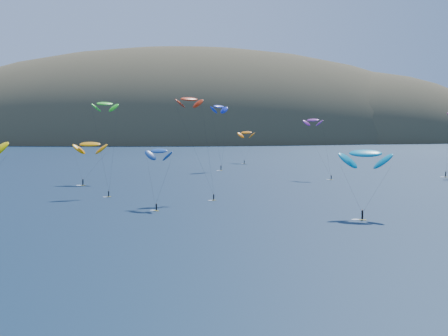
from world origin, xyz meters
TOP-DOWN VIEW (x-y plane):
  - ground at (0.00, 0.00)m, footprint 2800.00×2800.00m
  - island at (39.40, 562.36)m, footprint 730.00×300.00m
  - kitesurfer_1 at (-38.74, 135.18)m, footprint 10.72×8.96m
  - kitesurfer_3 at (-31.92, 107.99)m, footprint 8.07×12.31m
  - kitesurfer_4 at (8.83, 185.90)m, footprint 9.76×9.91m
  - kitesurfer_5 at (26.10, 58.85)m, footprint 11.80×10.24m
  - kitesurfer_6 at (37.60, 145.18)m, footprint 9.11×10.83m
  - kitesurfer_9 at (-9.31, 93.49)m, footprint 10.66×8.27m
  - kitesurfer_10 at (-17.45, 78.78)m, footprint 7.98×11.26m
  - kitesurfer_11 at (26.55, 226.83)m, footprint 9.53×13.84m

SIDE VIEW (x-z plane):
  - island at x=39.40m, z-range -115.74..94.26m
  - ground at x=0.00m, z-range 0.00..0.00m
  - kitesurfer_1 at x=-38.74m, z-range 4.89..20.55m
  - kitesurfer_10 at x=-17.45m, z-range 5.58..20.98m
  - kitesurfer_5 at x=26.10m, z-range 5.25..21.76m
  - kitesurfer_11 at x=26.55m, z-range 5.97..22.90m
  - kitesurfer_6 at x=37.60m, z-range 9.24..31.66m
  - kitesurfer_3 at x=-31.92m, z-range 11.47..38.63m
  - kitesurfer_4 at x=8.83m, z-range 11.65..40.22m
  - kitesurfer_9 at x=-9.31m, z-range 11.89..39.98m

